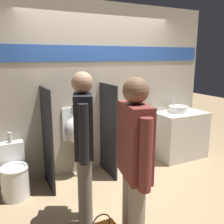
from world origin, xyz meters
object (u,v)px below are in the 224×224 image
(cell_phone, at_px, (174,115))
(toilet, at_px, (14,175))
(urinal_near_counter, at_px, (76,130))
(person_with_lanyard, at_px, (134,164))
(urinal_far, at_px, (130,122))
(person_in_vest, at_px, (84,143))
(sink_basin, at_px, (178,109))

(cell_phone, bearing_deg, toilet, 178.32)
(cell_phone, relative_size, toilet, 0.16)
(urinal_near_counter, distance_m, person_with_lanyard, 1.80)
(toilet, bearing_deg, urinal_far, 4.83)
(toilet, height_order, person_in_vest, person_in_vest)
(sink_basin, bearing_deg, toilet, -178.27)
(cell_phone, xyz_separation_m, person_in_vest, (-2.00, -0.88, 0.08))
(person_in_vest, height_order, person_with_lanyard, person_in_vest)
(urinal_far, bearing_deg, person_with_lanyard, -119.57)
(urinal_near_counter, height_order, person_with_lanyard, person_with_lanyard)
(sink_basin, xyz_separation_m, urinal_near_counter, (-1.94, 0.07, -0.15))
(cell_phone, bearing_deg, person_in_vest, -156.33)
(person_with_lanyard, bearing_deg, person_in_vest, 29.93)
(person_in_vest, bearing_deg, urinal_near_counter, 5.55)
(sink_basin, bearing_deg, cell_phone, -143.89)
(toilet, bearing_deg, person_in_vest, -55.14)
(sink_basin, xyz_separation_m, person_with_lanyard, (-2.00, -1.72, 0.02))
(urinal_far, relative_size, person_in_vest, 0.67)
(person_in_vest, bearing_deg, toilet, 54.84)
(cell_phone, relative_size, urinal_near_counter, 0.12)
(cell_phone, relative_size, person_with_lanyard, 0.08)
(urinal_near_counter, distance_m, toilet, 1.07)
(urinal_far, relative_size, person_with_lanyard, 0.67)
(sink_basin, relative_size, urinal_near_counter, 0.30)
(sink_basin, distance_m, toilet, 2.96)
(urinal_far, xyz_separation_m, person_with_lanyard, (-1.02, -1.79, 0.17))
(urinal_near_counter, distance_m, urinal_far, 0.95)
(cell_phone, height_order, person_with_lanyard, person_with_lanyard)
(urinal_far, height_order, toilet, urinal_far)
(sink_basin, height_order, urinal_near_counter, urinal_near_counter)
(person_in_vest, bearing_deg, person_with_lanyard, -142.15)
(urinal_near_counter, bearing_deg, sink_basin, -2.18)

